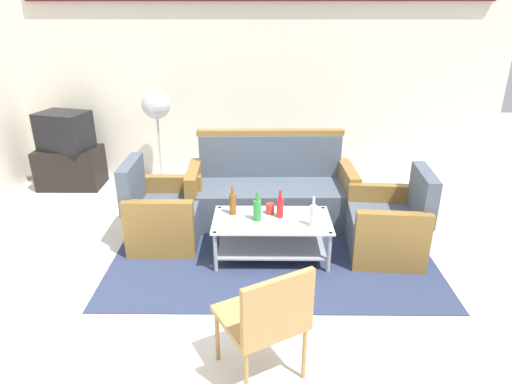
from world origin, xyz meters
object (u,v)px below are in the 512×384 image
object	(u,v)px
coffee_table	(272,232)
bottle_brown	(233,203)
bottle_red	(280,207)
bottle_green	(257,209)
pedestal_fan	(157,111)
armchair_right	(389,227)
tv_stand	(71,168)
cup	(270,209)
television	(65,131)
wicker_chair	(267,316)
couch	(271,193)
bottle_clear	(313,215)
armchair_left	(162,215)

from	to	relation	value
coffee_table	bottle_brown	xyz separation A→B (m)	(-0.37, 0.11, 0.25)
bottle_red	bottle_green	size ratio (longest dim) A/B	0.96
bottle_green	pedestal_fan	xyz separation A→B (m)	(-1.29, 1.88, 0.50)
armchair_right	tv_stand	size ratio (longest dim) A/B	1.06
cup	television	bearing A→B (deg)	147.05
coffee_table	bottle_green	size ratio (longest dim) A/B	3.89
television	wicker_chair	distance (m)	4.20
cup	pedestal_fan	bearing A→B (deg)	129.12
cup	wicker_chair	world-z (taller)	wicker_chair
couch	bottle_red	size ratio (longest dim) A/B	6.70
bottle_green	television	bearing A→B (deg)	143.63
television	armchair_right	bearing A→B (deg)	171.06
bottle_red	couch	bearing A→B (deg)	94.94
couch	bottle_red	xyz separation A→B (m)	(0.07, -0.79, 0.20)
tv_stand	pedestal_fan	size ratio (longest dim) A/B	0.63
bottle_clear	wicker_chair	world-z (taller)	wicker_chair
couch	pedestal_fan	world-z (taller)	pedestal_fan
armchair_right	wicker_chair	size ratio (longest dim) A/B	1.01
cup	television	world-z (taller)	television
bottle_green	coffee_table	bearing A→B (deg)	5.58
bottle_red	coffee_table	bearing A→B (deg)	-146.27
couch	television	distance (m)	2.84
wicker_chair	pedestal_fan	bearing A→B (deg)	82.68
coffee_table	bottle_clear	size ratio (longest dim) A/B	3.85
bottle_red	bottle_green	distance (m)	0.22
wicker_chair	television	bearing A→B (deg)	98.25
couch	armchair_right	xyz separation A→B (m)	(1.12, -0.75, -0.03)
coffee_table	bottle_green	world-z (taller)	bottle_green
pedestal_fan	bottle_green	bearing A→B (deg)	-55.49
bottle_red	cup	size ratio (longest dim) A/B	2.71
armchair_left	armchair_right	distance (m)	2.24
armchair_left	tv_stand	world-z (taller)	armchair_left
couch	cup	xyz separation A→B (m)	(-0.02, -0.72, 0.14)
couch	television	size ratio (longest dim) A/B	2.61
couch	bottle_brown	bearing A→B (deg)	61.41
bottle_clear	tv_stand	world-z (taller)	bottle_clear
armchair_right	bottle_green	bearing A→B (deg)	99.36
bottle_clear	tv_stand	distance (m)	3.57
coffee_table	cup	xyz separation A→B (m)	(-0.01, 0.13, 0.19)
bottle_brown	wicker_chair	world-z (taller)	wicker_chair
cup	wicker_chair	distance (m)	1.63
cup	bottle_clear	bearing A→B (deg)	-33.71
bottle_clear	cup	world-z (taller)	bottle_clear
bottle_brown	bottle_clear	distance (m)	0.77
tv_stand	cup	bearing A→B (deg)	-32.91
armchair_left	cup	size ratio (longest dim) A/B	8.50
wicker_chair	armchair_left	bearing A→B (deg)	90.20
armchair_right	bottle_brown	world-z (taller)	armchair_right
bottle_clear	bottle_green	bearing A→B (deg)	167.29
television	bottle_green	bearing A→B (deg)	159.33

